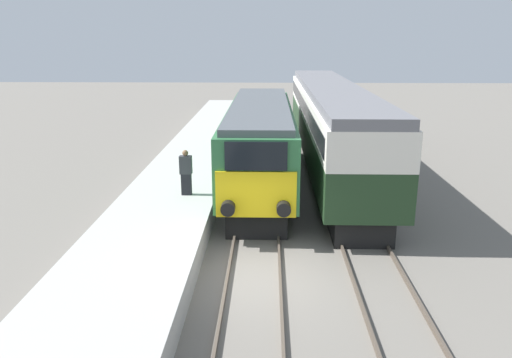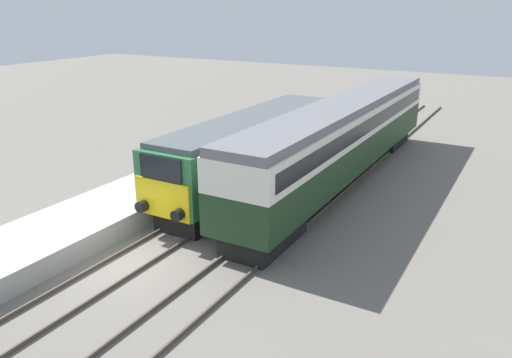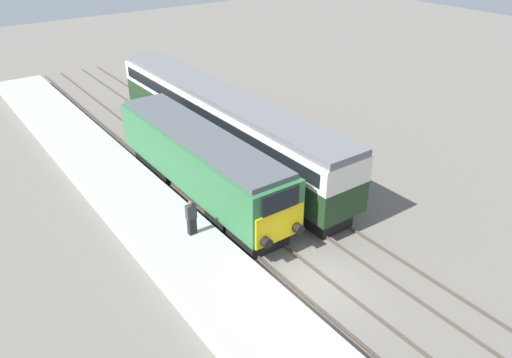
# 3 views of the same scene
# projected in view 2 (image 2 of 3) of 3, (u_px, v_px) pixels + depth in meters

# --- Properties ---
(ground_plane) EXTENTS (120.00, 120.00, 0.00)m
(ground_plane) POSITION_uv_depth(u_px,v_px,m) (127.00, 264.00, 17.37)
(ground_plane) COLOR slate
(platform_left) EXTENTS (3.50, 50.00, 0.81)m
(platform_left) POSITION_uv_depth(u_px,v_px,m) (189.00, 175.00, 25.34)
(platform_left) COLOR #A8A8A3
(platform_left) RESTS_ON ground_plane
(rails_near_track) EXTENTS (1.51, 60.00, 0.14)m
(rails_near_track) POSITION_uv_depth(u_px,v_px,m) (209.00, 214.00, 21.45)
(rails_near_track) COLOR #4C4238
(rails_near_track) RESTS_ON ground_plane
(rails_far_track) EXTENTS (1.50, 60.00, 0.14)m
(rails_far_track) POSITION_uv_depth(u_px,v_px,m) (279.00, 230.00, 19.86)
(rails_far_track) COLOR #4C4238
(rails_far_track) RESTS_ON ground_plane
(locomotive) EXTENTS (2.70, 13.49, 3.67)m
(locomotive) POSITION_uv_depth(u_px,v_px,m) (251.00, 150.00, 23.77)
(locomotive) COLOR black
(locomotive) RESTS_ON ground_plane
(passenger_carriage) EXTENTS (2.75, 20.86, 4.15)m
(passenger_carriage) POSITION_uv_depth(u_px,v_px,m) (344.00, 133.00, 24.81)
(passenger_carriage) COLOR black
(passenger_carriage) RESTS_ON ground_plane
(person_on_platform) EXTENTS (0.44, 0.26, 1.67)m
(person_on_platform) POSITION_uv_depth(u_px,v_px,m) (158.00, 170.00, 22.08)
(person_on_platform) COLOR black
(person_on_platform) RESTS_ON platform_left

